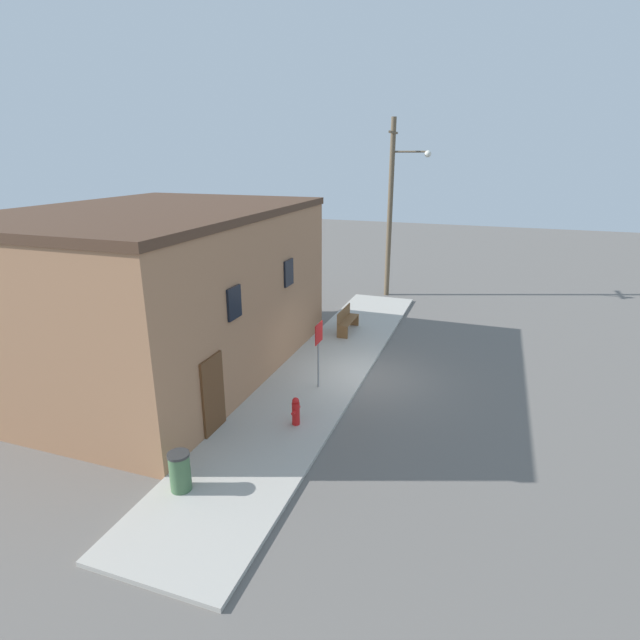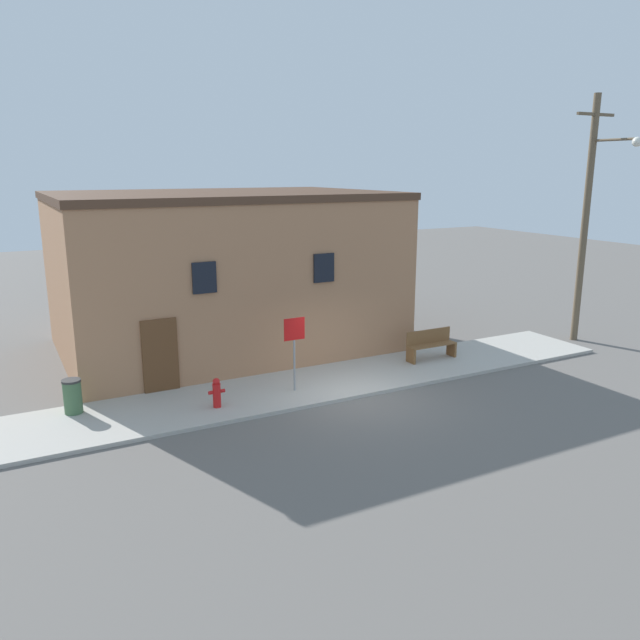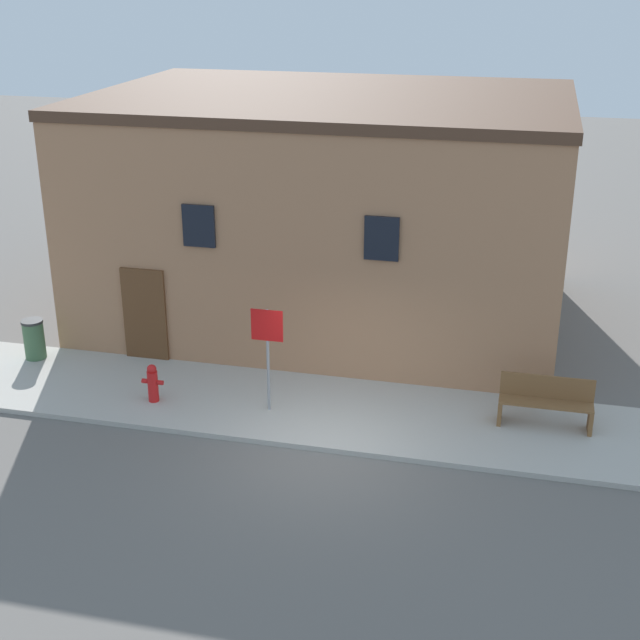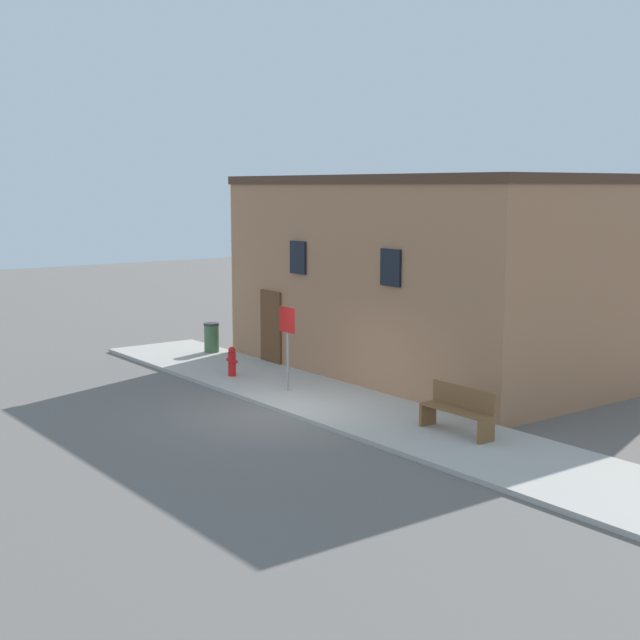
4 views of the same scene
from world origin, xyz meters
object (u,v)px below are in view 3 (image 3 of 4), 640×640
at_px(stop_sign, 267,341).
at_px(trash_bin, 34,339).
at_px(bench, 546,402).
at_px(fire_hydrant, 153,383).

distance_m(stop_sign, trash_bin, 5.99).
xyz_separation_m(stop_sign, bench, (5.30, 0.63, -0.99)).
relative_size(bench, trash_bin, 1.94).
xyz_separation_m(stop_sign, trash_bin, (-5.79, 1.16, -1.02)).
relative_size(stop_sign, trash_bin, 2.35).
bearing_deg(stop_sign, bench, 6.82).
distance_m(bench, trash_bin, 11.10).
height_order(bench, trash_bin, bench).
distance_m(fire_hydrant, stop_sign, 2.61).
height_order(fire_hydrant, stop_sign, stop_sign).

